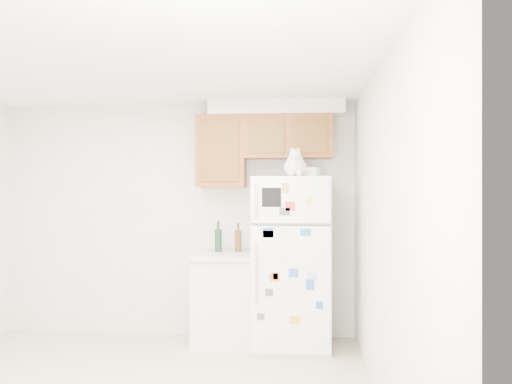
# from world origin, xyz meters

# --- Properties ---
(room_shell) EXTENTS (3.84, 4.04, 2.52)m
(room_shell) POSITION_xyz_m (0.12, 0.24, 1.67)
(room_shell) COLOR silver
(room_shell) RESTS_ON ground_plane
(refrigerator) EXTENTS (0.76, 0.78, 1.70)m
(refrigerator) POSITION_xyz_m (1.23, 1.61, 0.85)
(refrigerator) COLOR white
(refrigerator) RESTS_ON ground_plane
(base_counter) EXTENTS (0.64, 0.64, 0.92)m
(base_counter) POSITION_xyz_m (0.54, 1.68, 0.46)
(base_counter) COLOR white
(base_counter) RESTS_ON ground_plane
(cat) EXTENTS (0.28, 0.41, 0.29)m
(cat) POSITION_xyz_m (1.28, 1.46, 1.81)
(cat) COLOR white
(cat) RESTS_ON refrigerator
(storage_box_back) EXTENTS (0.21, 0.18, 0.10)m
(storage_box_back) POSITION_xyz_m (1.39, 1.76, 1.75)
(storage_box_back) COLOR white
(storage_box_back) RESTS_ON refrigerator
(storage_box_front) EXTENTS (0.18, 0.16, 0.09)m
(storage_box_front) POSITION_xyz_m (1.43, 1.52, 1.74)
(storage_box_front) COLOR white
(storage_box_front) RESTS_ON refrigerator
(bottle_green) EXTENTS (0.08, 0.08, 0.33)m
(bottle_green) POSITION_xyz_m (0.46, 1.84, 1.08)
(bottle_green) COLOR #19381E
(bottle_green) RESTS_ON base_counter
(bottle_amber) EXTENTS (0.07, 0.07, 0.31)m
(bottle_amber) POSITION_xyz_m (0.67, 1.86, 1.07)
(bottle_amber) COLOR #593814
(bottle_amber) RESTS_ON base_counter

